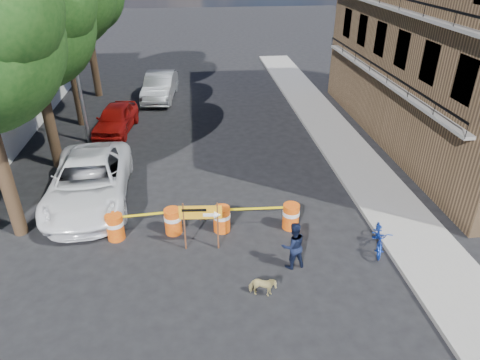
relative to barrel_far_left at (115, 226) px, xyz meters
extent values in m
plane|color=black|center=(3.57, -1.31, -0.47)|extent=(120.00, 120.00, 0.00)
cube|color=gray|center=(9.77, 4.69, -0.40)|extent=(2.40, 40.00, 0.15)
cylinder|color=#332316|center=(-3.23, 0.69, 2.05)|extent=(0.44, 0.44, 5.04)
cylinder|color=#332316|center=(-3.23, 5.69, 1.91)|extent=(0.44, 0.44, 4.76)
sphere|color=#184513|center=(-3.23, 5.69, 5.48)|extent=(5.00, 5.00, 5.00)
sphere|color=#184513|center=(-2.36, 5.19, 6.33)|extent=(3.75, 3.75, 3.75)
sphere|color=#184513|center=(-3.98, 6.31, 4.80)|extent=(3.50, 3.50, 3.50)
cylinder|color=#332316|center=(-3.23, 10.69, 2.19)|extent=(0.44, 0.44, 5.32)
sphere|color=#184513|center=(-4.04, 11.36, 5.42)|extent=(3.78, 3.78, 3.78)
cylinder|color=#332316|center=(-3.23, 15.69, 1.99)|extent=(0.44, 0.44, 4.93)
sphere|color=#184513|center=(-3.95, 16.29, 4.98)|extent=(3.36, 3.36, 3.36)
cylinder|color=gray|center=(-2.43, 8.19, 3.53)|extent=(0.16, 0.16, 8.00)
cylinder|color=red|center=(0.00, 0.00, -0.02)|extent=(0.56, 0.56, 0.90)
cylinder|color=white|center=(0.00, 0.00, 0.13)|extent=(0.58, 0.58, 0.14)
cylinder|color=red|center=(1.87, 0.12, -0.02)|extent=(0.56, 0.56, 0.90)
cylinder|color=white|center=(1.87, 0.12, 0.13)|extent=(0.58, 0.58, 0.14)
cylinder|color=red|center=(3.49, 0.06, -0.02)|extent=(0.56, 0.56, 0.90)
cylinder|color=white|center=(3.49, 0.06, 0.13)|extent=(0.58, 0.58, 0.14)
cylinder|color=red|center=(5.83, -0.04, -0.02)|extent=(0.56, 0.56, 0.90)
cylinder|color=white|center=(5.83, -0.04, 0.13)|extent=(0.58, 0.58, 0.14)
cylinder|color=#592D19|center=(2.27, -0.81, 0.38)|extent=(0.05, 0.05, 1.70)
cylinder|color=#592D19|center=(3.30, -0.89, 0.38)|extent=(0.05, 0.05, 1.70)
cube|color=orange|center=(2.79, -0.85, 0.89)|extent=(1.32, 0.14, 0.47)
cube|color=white|center=(3.05, -0.89, 0.81)|extent=(0.38, 0.04, 0.11)
cone|color=white|center=(3.30, -0.91, 0.81)|extent=(0.23, 0.26, 0.24)
cube|color=black|center=(2.60, -0.85, 0.99)|extent=(0.75, 0.07, 0.09)
imported|color=black|center=(5.44, -2.02, 0.29)|extent=(0.84, 0.71, 1.53)
imported|color=#163BB9|center=(8.37, -1.46, 0.38)|extent=(0.86, 1.04, 1.69)
imported|color=tan|center=(4.36, -3.15, -0.15)|extent=(0.83, 0.52, 0.65)
imported|color=white|center=(-1.23, 2.52, 0.37)|extent=(3.09, 6.16, 1.67)
imported|color=#9F100D|center=(-1.23, 9.42, 0.22)|extent=(2.18, 4.25, 1.39)
imported|color=#B5B9BD|center=(0.77, 14.61, 0.33)|extent=(2.18, 4.99, 1.59)
camera|label=1|loc=(2.75, -11.82, 8.06)|focal=32.00mm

